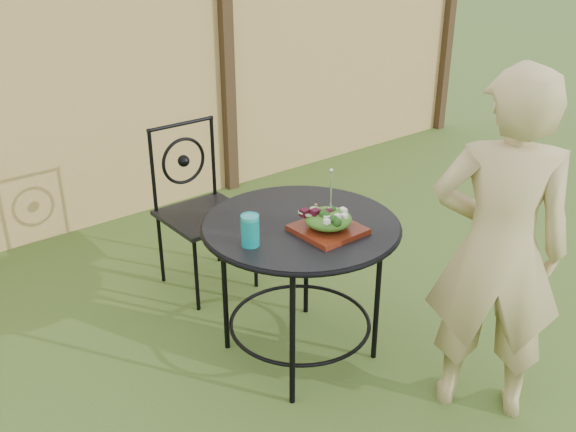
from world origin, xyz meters
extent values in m
plane|color=#284817|center=(0.00, 0.00, 0.00)|extent=(60.00, 60.00, 0.00)
cube|color=tan|center=(0.00, 2.20, 0.90)|extent=(8.00, 0.05, 1.80)
cube|color=black|center=(1.30, 2.15, 0.95)|extent=(0.09, 0.09, 1.90)
cube|color=black|center=(3.90, 2.15, 0.95)|extent=(0.09, 0.09, 1.90)
cylinder|color=black|center=(0.33, 0.12, 0.71)|extent=(0.90, 0.90, 0.02)
torus|color=black|center=(0.33, 0.12, 0.71)|extent=(0.92, 0.92, 0.02)
torus|color=black|center=(0.33, 0.12, 0.18)|extent=(0.70, 0.70, 0.02)
cylinder|color=black|center=(0.60, 0.38, 0.35)|extent=(0.03, 0.03, 0.71)
cylinder|color=black|center=(0.07, 0.38, 0.35)|extent=(0.03, 0.03, 0.71)
cylinder|color=black|center=(0.07, -0.14, 0.35)|extent=(0.03, 0.03, 0.71)
cylinder|color=black|center=(0.60, -0.14, 0.35)|extent=(0.03, 0.03, 0.71)
cube|color=black|center=(0.34, 0.98, 0.45)|extent=(0.46, 0.46, 0.03)
cylinder|color=black|center=(0.34, 1.19, 0.94)|extent=(0.42, 0.02, 0.02)
torus|color=black|center=(0.34, 1.19, 0.72)|extent=(0.28, 0.02, 0.28)
cylinder|color=black|center=(0.14, 0.78, 0.22)|extent=(0.02, 0.02, 0.44)
cylinder|color=black|center=(0.54, 0.78, 0.22)|extent=(0.02, 0.02, 0.44)
cylinder|color=black|center=(0.14, 1.18, 0.22)|extent=(0.02, 0.02, 0.44)
cylinder|color=black|center=(0.54, 1.18, 0.22)|extent=(0.02, 0.02, 0.44)
cylinder|color=black|center=(0.14, 1.19, 0.70)|extent=(0.02, 0.02, 0.50)
cylinder|color=black|center=(0.54, 1.19, 0.70)|extent=(0.02, 0.02, 0.50)
imported|color=tan|center=(0.73, -0.65, 0.77)|extent=(0.64, 0.67, 1.54)
cube|color=#50130B|center=(0.37, -0.03, 0.74)|extent=(0.27, 0.27, 0.02)
ellipsoid|color=#235614|center=(0.37, -0.03, 0.79)|extent=(0.21, 0.21, 0.08)
cylinder|color=silver|center=(0.38, -0.03, 0.92)|extent=(0.01, 0.01, 0.18)
cylinder|color=#0B8483|center=(0.02, 0.09, 0.79)|extent=(0.08, 0.08, 0.14)
camera|label=1|loc=(-1.37, -1.90, 1.99)|focal=40.00mm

